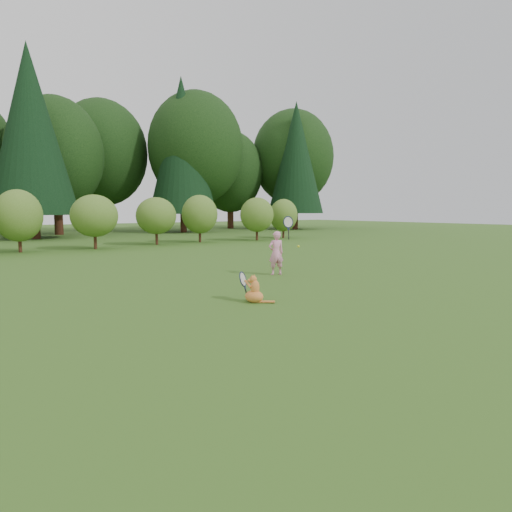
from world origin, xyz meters
TOP-DOWN VIEW (x-y plane):
  - ground at (0.00, 0.00)m, footprint 100.00×100.00m
  - shrub_row at (0.00, 13.00)m, footprint 28.00×3.00m
  - woodland_backdrop at (0.00, 23.00)m, footprint 48.00×10.00m
  - child at (1.61, 1.76)m, footprint 0.71×0.47m
  - cat at (-0.99, -0.75)m, footprint 0.52×0.81m
  - tennis_ball at (0.94, 0.10)m, footprint 0.06×0.06m

SIDE VIEW (x-z plane):
  - ground at x=0.00m, z-range 0.00..0.00m
  - cat at x=-0.99m, z-range -0.09..0.65m
  - child at x=1.61m, z-range -0.27..1.55m
  - tennis_ball at x=0.94m, z-range 0.92..0.97m
  - shrub_row at x=0.00m, z-range 0.00..2.80m
  - woodland_backdrop at x=0.00m, z-range 0.00..15.00m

